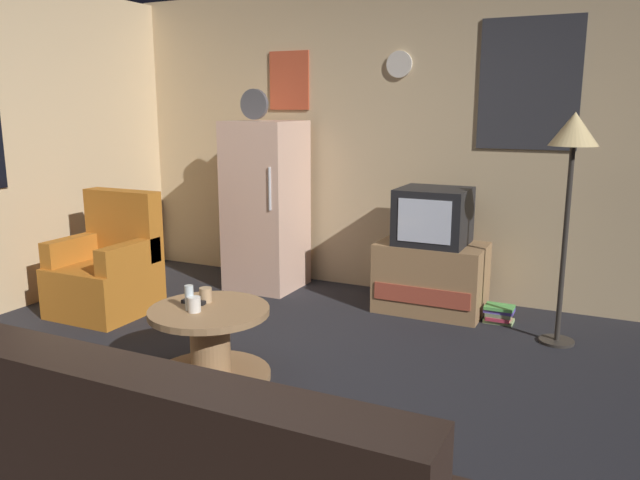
# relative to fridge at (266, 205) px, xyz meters

# --- Properties ---
(ground_plane) EXTENTS (12.00, 12.00, 0.00)m
(ground_plane) POSITION_rel_fridge_xyz_m (0.99, -2.01, -0.75)
(ground_plane) COLOR #232328
(wall_with_art) EXTENTS (5.20, 0.12, 2.63)m
(wall_with_art) POSITION_rel_fridge_xyz_m (1.00, 0.44, 0.57)
(wall_with_art) COLOR #D1B284
(wall_with_art) RESTS_ON ground_plane
(fridge) EXTENTS (0.60, 0.62, 1.77)m
(fridge) POSITION_rel_fridge_xyz_m (0.00, 0.00, 0.00)
(fridge) COLOR beige
(fridge) RESTS_ON ground_plane
(tv_stand) EXTENTS (0.84, 0.53, 0.56)m
(tv_stand) POSITION_rel_fridge_xyz_m (1.55, -0.03, -0.48)
(tv_stand) COLOR #9E754C
(tv_stand) RESTS_ON ground_plane
(crt_tv) EXTENTS (0.54, 0.51, 0.44)m
(crt_tv) POSITION_rel_fridge_xyz_m (1.55, -0.03, 0.02)
(crt_tv) COLOR black
(crt_tv) RESTS_ON tv_stand
(standing_lamp) EXTENTS (0.32, 0.32, 1.59)m
(standing_lamp) POSITION_rel_fridge_xyz_m (2.54, -0.33, 0.60)
(standing_lamp) COLOR #332D28
(standing_lamp) RESTS_ON ground_plane
(coffee_table) EXTENTS (0.72, 0.72, 0.45)m
(coffee_table) POSITION_rel_fridge_xyz_m (0.71, -1.88, -0.53)
(coffee_table) COLOR #9E754C
(coffee_table) RESTS_ON ground_plane
(wine_glass) EXTENTS (0.05, 0.05, 0.15)m
(wine_glass) POSITION_rel_fridge_xyz_m (0.63, -1.95, -0.23)
(wine_glass) COLOR silver
(wine_glass) RESTS_ON coffee_table
(mug_ceramic_white) EXTENTS (0.08, 0.08, 0.09)m
(mug_ceramic_white) POSITION_rel_fridge_xyz_m (0.67, -1.97, -0.26)
(mug_ceramic_white) COLOR silver
(mug_ceramic_white) RESTS_ON coffee_table
(mug_ceramic_tan) EXTENTS (0.08, 0.08, 0.09)m
(mug_ceramic_tan) POSITION_rel_fridge_xyz_m (0.62, -1.79, -0.26)
(mug_ceramic_tan) COLOR tan
(mug_ceramic_tan) RESTS_ON coffee_table
(remote_control) EXTENTS (0.15, 0.06, 0.02)m
(remote_control) POSITION_rel_fridge_xyz_m (0.58, -1.85, -0.29)
(remote_control) COLOR black
(remote_control) RESTS_ON coffee_table
(armchair) EXTENTS (0.68, 0.68, 0.96)m
(armchair) POSITION_rel_fridge_xyz_m (-0.78, -1.16, -0.42)
(armchair) COLOR #B2661E
(armchair) RESTS_ON ground_plane
(book_stack) EXTENTS (0.22, 0.17, 0.13)m
(book_stack) POSITION_rel_fridge_xyz_m (2.10, -0.08, -0.69)
(book_stack) COLOR #A3C97F
(book_stack) RESTS_ON ground_plane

